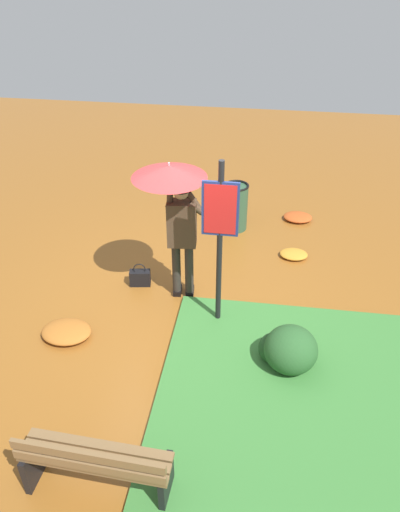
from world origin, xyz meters
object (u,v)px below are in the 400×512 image
at_px(info_sign_post, 220,228).
at_px(handbag, 140,278).
at_px(person_with_umbrella, 175,198).
at_px(trash_bin, 236,207).
at_px(park_bench, 95,464).

xyz_separation_m(info_sign_post, handbag, (1.22, -0.64, -1.32)).
relative_size(person_with_umbrella, handbag, 5.53).
bearing_deg(person_with_umbrella, trash_bin, -107.81).
distance_m(handbag, park_bench, 3.28).
distance_m(info_sign_post, handbag, 1.91).
bearing_deg(park_bench, handbag, -82.93).
height_order(park_bench, trash_bin, trash_bin).
bearing_deg(info_sign_post, person_with_umbrella, -37.07).
distance_m(handbag, trash_bin, 2.25).
relative_size(person_with_umbrella, info_sign_post, 0.89).
xyz_separation_m(person_with_umbrella, handbag, (0.59, -0.16, -1.42)).
relative_size(info_sign_post, trash_bin, 2.76).
relative_size(handbag, park_bench, 0.26).
relative_size(info_sign_post, park_bench, 1.64).
relative_size(person_with_umbrella, park_bench, 1.46).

